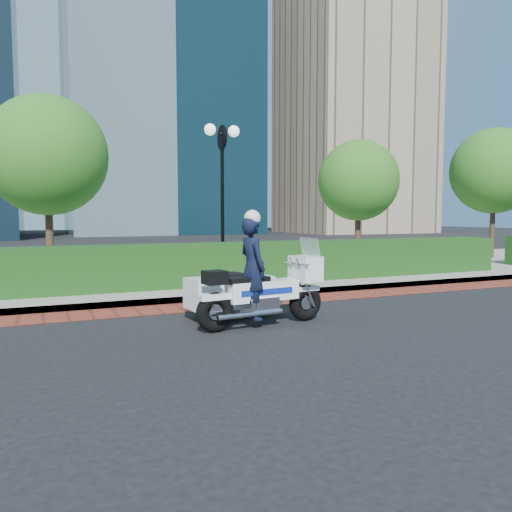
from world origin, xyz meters
name	(u,v)px	position (x,y,z in m)	size (l,w,h in m)	color
ground	(269,317)	(0.00, 0.00, 0.00)	(120.00, 120.00, 0.00)	black
brick_strip	(238,303)	(0.00, 1.50, 0.01)	(60.00, 1.00, 0.01)	maroon
sidewalk	(181,276)	(0.00, 6.00, 0.07)	(60.00, 8.00, 0.15)	gray
hedge_main	(207,264)	(0.00, 3.60, 0.65)	(18.00, 1.20, 1.00)	black
lamppost	(222,175)	(1.00, 5.20, 2.96)	(1.02, 0.70, 4.21)	black
tree_b	(47,156)	(-3.50, 6.50, 3.43)	(3.20, 3.20, 4.89)	#332319
tree_c	(359,181)	(6.50, 6.50, 3.05)	(2.80, 2.80, 4.30)	#332319
tree_d	(494,171)	(13.00, 6.50, 3.61)	(3.40, 3.40, 5.16)	#332319
tower_center	(156,6)	(8.00, 44.00, 23.00)	(18.00, 15.00, 46.00)	black
tower_right	(354,103)	(28.00, 38.00, 14.00)	(14.00, 12.00, 28.00)	gray
police_motorcycle	(247,285)	(-0.54, -0.30, 0.66)	(2.39, 1.70, 1.93)	black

